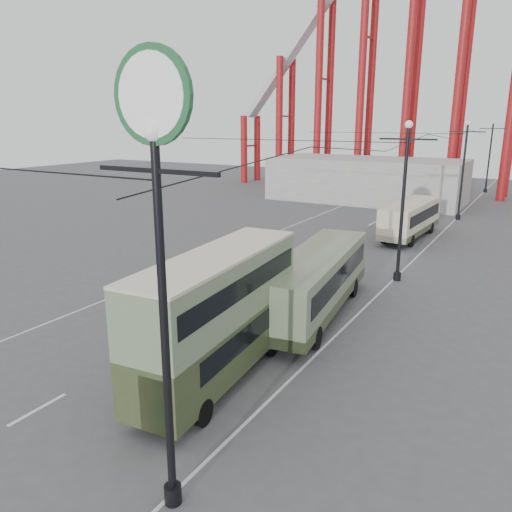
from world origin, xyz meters
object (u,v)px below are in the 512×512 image
Objects in this scene: pedestrian at (256,311)px; single_decker_cream at (410,218)px; lamp_post_near at (157,192)px; double_decker_bus at (219,310)px; single_decker_green at (316,280)px.

single_decker_cream is at bearing -120.23° from pedestrian.
lamp_post_near reaches higher than single_decker_cream.
double_decker_bus is at bearing 76.59° from pedestrian.
lamp_post_near is 1.19× the size of double_decker_bus.
single_decker_cream is (-2.19, 32.79, -6.22)m from lamp_post_near.
lamp_post_near is 1.14× the size of single_decker_cream.
single_decker_green is 1.20× the size of single_decker_cream.
pedestrian is (-1.57, -3.14, -0.86)m from single_decker_green.
single_decker_green is at bearing -143.14° from pedestrian.
single_decker_green reaches higher than pedestrian.
lamp_post_near is at bearing -71.23° from double_decker_bus.
pedestrian is at bearing -123.57° from single_decker_green.
pedestrian is at bearing 98.33° from double_decker_bus.
double_decker_bus is 0.80× the size of single_decker_green.
single_decker_cream is at bearing 83.39° from single_decker_green.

